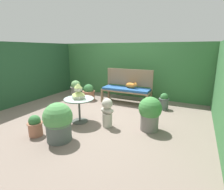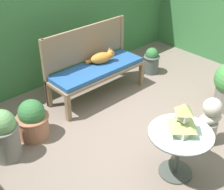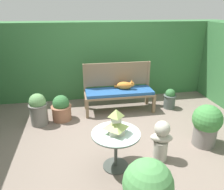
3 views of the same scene
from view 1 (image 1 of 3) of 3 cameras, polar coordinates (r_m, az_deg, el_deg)
name	(u,v)px [view 1 (image 1 of 3)]	position (r m, az deg, el deg)	size (l,w,h in m)	color
ground	(100,115)	(4.39, -3.86, -6.38)	(30.00, 30.00, 0.00)	#75665B
foliage_hedge_back	(133,69)	(6.26, 6.80, 8.35)	(6.40, 0.75, 1.78)	#38703D
foliage_hedge_left	(24,72)	(6.20, -26.80, 6.78)	(0.70, 3.56, 1.77)	#234C2D
garden_bench	(126,90)	(5.20, 4.65, 1.59)	(1.45, 0.51, 0.47)	#7F664C
bench_backrest	(129,79)	(5.35, 5.65, 5.23)	(1.45, 0.06, 1.00)	#7F664C
cat	(131,85)	(5.16, 6.31, 3.17)	(0.40, 0.27, 0.20)	orange
patio_table	(79,104)	(3.90, -10.70, -2.76)	(0.65, 0.65, 0.54)	#424742
pagoda_birdhouse	(78,92)	(3.83, -10.88, 0.97)	(0.26, 0.26, 0.34)	beige
garden_bust	(107,112)	(3.63, -1.56, -5.48)	(0.35, 0.25, 0.61)	#B7B2A3
potted_plant_table_far	(89,92)	(5.60, -7.62, 0.82)	(0.40, 0.40, 0.51)	#9E664C
potted_plant_bench_left	(164,101)	(4.90, 16.58, -1.98)	(0.28, 0.28, 0.44)	#4C5651
potted_plant_table_near	(76,90)	(5.73, -11.68, 1.71)	(0.35, 0.35, 0.62)	slate
potted_plant_path_edge	(150,113)	(3.54, 12.27, -5.65)	(0.46, 0.46, 0.69)	slate
potted_plant_bench_right	(58,122)	(3.23, -17.16, -8.34)	(0.51, 0.51, 0.70)	#4C5651
potted_plant_patio_mid	(35,126)	(3.61, -23.81, -9.14)	(0.28, 0.28, 0.40)	#9E664C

